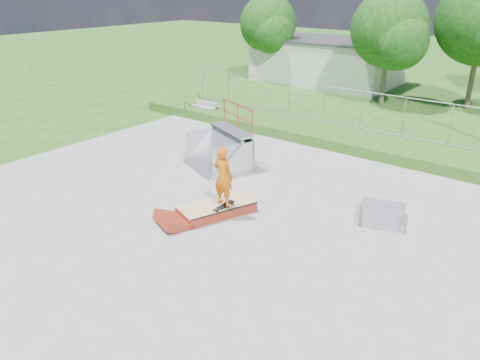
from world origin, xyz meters
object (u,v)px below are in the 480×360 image
object	(u,v)px
quarter_pipe	(216,138)
flat_bank_ramp	(382,216)
skater	(223,179)
grind_box	(217,209)

from	to	relation	value
quarter_pipe	flat_bank_ramp	world-z (taller)	quarter_pipe
flat_bank_ramp	skater	world-z (taller)	skater
grind_box	skater	xyz separation A→B (m)	(0.34, -0.04, 1.17)
quarter_pipe	grind_box	bearing A→B (deg)	-26.92
flat_bank_ramp	skater	bearing A→B (deg)	-163.09
grind_box	skater	distance (m)	1.22
skater	quarter_pipe	bearing A→B (deg)	-47.76
grind_box	quarter_pipe	distance (m)	4.31
quarter_pipe	skater	size ratio (longest dim) A/B	1.30
flat_bank_ramp	skater	distance (m)	5.07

